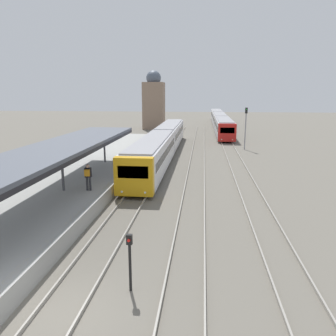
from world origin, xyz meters
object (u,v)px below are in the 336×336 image
at_px(signal_post_near, 130,257).
at_px(signal_mast_far, 246,123).
at_px(person_on_platform, 88,175).
at_px(train_far, 220,120).
at_px(train_near, 163,142).

distance_m(signal_post_near, signal_mast_far, 31.96).
height_order(person_on_platform, train_far, train_far).
relative_size(person_on_platform, signal_mast_far, 0.32).
bearing_deg(train_far, signal_post_near, -95.60).
height_order(train_near, signal_mast_far, signal_mast_far).
xyz_separation_m(train_far, signal_mast_far, (1.84, -27.60, 1.64)).
bearing_deg(train_near, train_far, 76.82).
relative_size(signal_post_near, signal_mast_far, 0.41).
bearing_deg(signal_mast_far, train_far, 93.81).
bearing_deg(train_near, signal_post_near, -85.56).
distance_m(person_on_platform, signal_post_near, 10.06).
bearing_deg(train_far, signal_mast_far, -86.19).
relative_size(train_far, signal_post_near, 21.49).
relative_size(person_on_platform, train_far, 0.04).
xyz_separation_m(person_on_platform, signal_mast_far, (12.20, 22.07, 1.37)).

